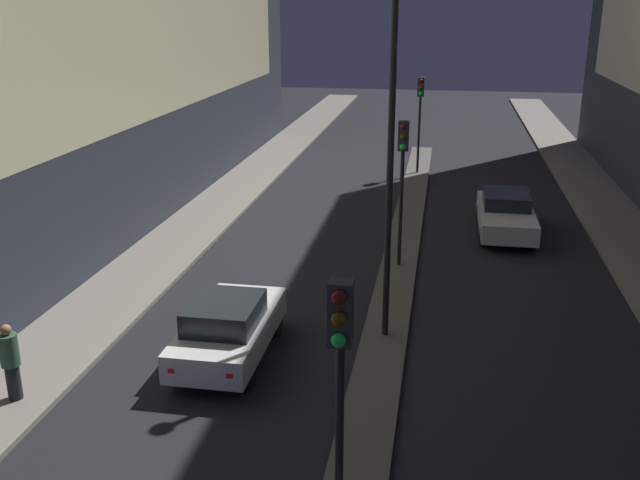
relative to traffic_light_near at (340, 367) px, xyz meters
The scene contains 8 objects.
median_strip 15.04m from the traffic_light_near, 90.00° to the left, with size 1.14×35.93×0.13m.
traffic_light_near is the anchor object (origin of this frame).
traffic_light_mid 13.05m from the traffic_light_near, 90.00° to the left, with size 0.32×0.42×4.59m.
traffic_light_far 26.19m from the traffic_light_near, 90.00° to the left, with size 0.32×0.42×4.59m.
street_lamp 8.25m from the traffic_light_near, 90.00° to the left, with size 0.46×0.46×8.61m.
car_left_lane 7.75m from the traffic_light_near, 119.52° to the left, with size 1.84×4.25×1.57m.
car_right_lane 17.93m from the traffic_light_near, 78.34° to the left, with size 1.90×4.79×1.48m.
pedestrian_on_left_sidewalk 8.61m from the traffic_light_near, 154.43° to the left, with size 0.39×0.39×1.71m.
Camera 1 is at (1.20, -4.05, 8.12)m, focal length 40.00 mm.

